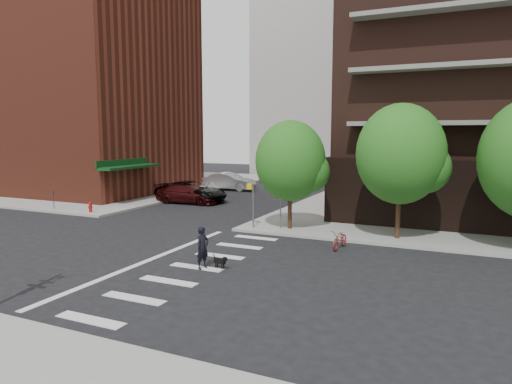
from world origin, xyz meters
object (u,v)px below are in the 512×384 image
object	(u,v)px
fire_hydrant	(90,207)
dog_walker	(203,248)
parked_car_black	(192,192)
scooter	(340,239)
parked_car_maroon	(188,194)
parked_car_silver	(229,181)

from	to	relation	value
fire_hydrant	dog_walker	world-z (taller)	dog_walker
fire_hydrant	parked_car_black	size ratio (longest dim) A/B	0.12
scooter	dog_walker	xyz separation A→B (m)	(-4.36, -5.61, 0.42)
parked_car_maroon	scooter	xyz separation A→B (m)	(14.80, -9.39, -0.30)
dog_walker	fire_hydrant	bearing A→B (deg)	73.06
parked_car_silver	dog_walker	world-z (taller)	dog_walker
scooter	dog_walker	distance (m)	7.12
fire_hydrant	parked_car_black	bearing A→B (deg)	67.76
fire_hydrant	parked_car_black	world-z (taller)	parked_car_black
parked_car_maroon	scooter	bearing A→B (deg)	-125.88
scooter	fire_hydrant	bearing A→B (deg)	178.25
parked_car_black	parked_car_silver	world-z (taller)	parked_car_silver
dog_walker	scooter	bearing A→B (deg)	-25.25
parked_car_black	parked_car_maroon	size ratio (longest dim) A/B	1.15
parked_car_silver	parked_car_maroon	bearing A→B (deg)	-175.70
parked_car_silver	scooter	xyz separation A→B (m)	(15.89, -18.52, -0.40)
parked_car_maroon	parked_car_black	bearing A→B (deg)	8.48
parked_car_silver	scooter	distance (m)	24.40
parked_car_maroon	scooter	size ratio (longest dim) A/B	2.98
parked_car_silver	dog_walker	bearing A→B (deg)	-156.96
fire_hydrant	parked_car_silver	xyz separation A→B (m)	(2.30, 16.29, 0.31)
parked_car_maroon	scooter	distance (m)	17.54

